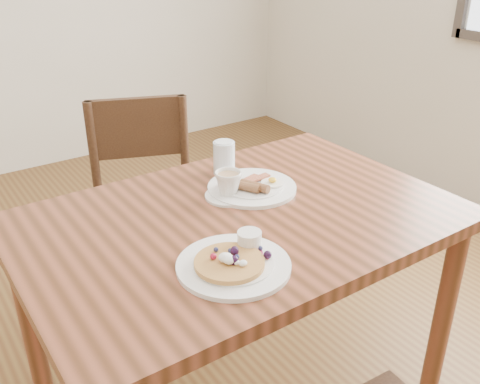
{
  "coord_description": "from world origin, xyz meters",
  "views": [
    {
      "loc": [
        -0.74,
        -1.07,
        1.46
      ],
      "look_at": [
        0.0,
        0.0,
        0.82
      ],
      "focal_mm": 40.0,
      "sensor_mm": 36.0,
      "label": 1
    }
  ],
  "objects_px": {
    "teacup_saucer": "(228,186)",
    "water_glass": "(224,158)",
    "breakfast_plate": "(251,186)",
    "chair_far": "(145,203)",
    "pancake_plate": "(234,262)",
    "dining_table": "(240,245)"
  },
  "relations": [
    {
      "from": "teacup_saucer",
      "to": "water_glass",
      "type": "bearing_deg",
      "value": 61.09
    },
    {
      "from": "breakfast_plate",
      "to": "teacup_saucer",
      "type": "height_order",
      "value": "teacup_saucer"
    },
    {
      "from": "chair_far",
      "to": "pancake_plate",
      "type": "distance_m",
      "value": 0.94
    },
    {
      "from": "dining_table",
      "to": "chair_far",
      "type": "relative_size",
      "value": 1.36
    },
    {
      "from": "pancake_plate",
      "to": "water_glass",
      "type": "relative_size",
      "value": 2.51
    },
    {
      "from": "pancake_plate",
      "to": "chair_far",
      "type": "bearing_deg",
      "value": 79.09
    },
    {
      "from": "chair_far",
      "to": "pancake_plate",
      "type": "height_order",
      "value": "chair_far"
    },
    {
      "from": "chair_far",
      "to": "water_glass",
      "type": "xyz_separation_m",
      "value": [
        0.1,
        -0.42,
        0.31
      ]
    },
    {
      "from": "dining_table",
      "to": "breakfast_plate",
      "type": "distance_m",
      "value": 0.2
    },
    {
      "from": "chair_far",
      "to": "breakfast_plate",
      "type": "relative_size",
      "value": 3.26
    },
    {
      "from": "dining_table",
      "to": "chair_far",
      "type": "height_order",
      "value": "chair_far"
    },
    {
      "from": "dining_table",
      "to": "chair_far",
      "type": "bearing_deg",
      "value": 88.77
    },
    {
      "from": "pancake_plate",
      "to": "teacup_saucer",
      "type": "bearing_deg",
      "value": 58.78
    },
    {
      "from": "dining_table",
      "to": "water_glass",
      "type": "distance_m",
      "value": 0.32
    },
    {
      "from": "water_glass",
      "to": "breakfast_plate",
      "type": "bearing_deg",
      "value": -90.0
    },
    {
      "from": "teacup_saucer",
      "to": "water_glass",
      "type": "relative_size",
      "value": 1.3
    },
    {
      "from": "pancake_plate",
      "to": "teacup_saucer",
      "type": "relative_size",
      "value": 1.93
    },
    {
      "from": "dining_table",
      "to": "pancake_plate",
      "type": "bearing_deg",
      "value": -127.47
    },
    {
      "from": "chair_far",
      "to": "pancake_plate",
      "type": "xyz_separation_m",
      "value": [
        -0.17,
        -0.88,
        0.27
      ]
    },
    {
      "from": "dining_table",
      "to": "chair_far",
      "type": "distance_m",
      "value": 0.7
    },
    {
      "from": "chair_far",
      "to": "teacup_saucer",
      "type": "xyz_separation_m",
      "value": [
        0.02,
        -0.57,
        0.29
      ]
    },
    {
      "from": "pancake_plate",
      "to": "breakfast_plate",
      "type": "relative_size",
      "value": 1.0
    }
  ]
}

